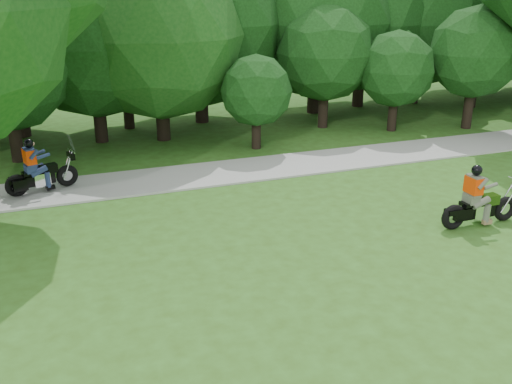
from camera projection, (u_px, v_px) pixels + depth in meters
ground at (502, 274)px, 11.44m from camera, size 100.00×100.00×0.00m
walkway at (324, 161)px, 18.47m from camera, size 60.00×2.20×0.06m
tree_line at (250, 29)px, 22.99m from camera, size 40.06×12.05×7.70m
chopper_motorcycle at (477, 203)px, 13.51m from camera, size 2.15×0.57×1.54m
touring_motorcycle at (37, 173)px, 15.50m from camera, size 1.96×1.01×1.53m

